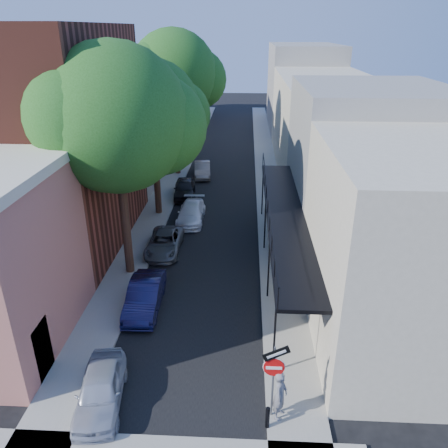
# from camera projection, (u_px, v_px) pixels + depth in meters

# --- Properties ---
(ground) EXTENTS (160.00, 160.00, 0.00)m
(ground) POSITION_uv_depth(u_px,v_px,m) (172.00, 439.00, 13.68)
(ground) COLOR black
(ground) RESTS_ON ground
(road_surface) EXTENTS (6.00, 64.00, 0.01)m
(road_surface) POSITION_uv_depth(u_px,v_px,m) (223.00, 165.00, 41.00)
(road_surface) COLOR black
(road_surface) RESTS_ON ground
(sidewalk_left) EXTENTS (2.00, 64.00, 0.12)m
(sidewalk_left) POSITION_uv_depth(u_px,v_px,m) (181.00, 164.00, 41.17)
(sidewalk_left) COLOR gray
(sidewalk_left) RESTS_ON ground
(sidewalk_right) EXTENTS (2.00, 64.00, 0.12)m
(sidewalk_right) POSITION_uv_depth(u_px,v_px,m) (266.00, 165.00, 40.79)
(sidewalk_right) COLOR gray
(sidewalk_right) RESTS_ON ground
(buildings_left) EXTENTS (10.10, 59.10, 12.00)m
(buildings_left) POSITION_uv_depth(u_px,v_px,m) (117.00, 113.00, 38.29)
(buildings_left) COLOR #B36A5B
(buildings_left) RESTS_ON ground
(buildings_right) EXTENTS (9.80, 55.00, 10.00)m
(buildings_right) POSITION_uv_depth(u_px,v_px,m) (325.00, 120.00, 38.29)
(buildings_right) COLOR beige
(buildings_right) RESTS_ON ground
(sign_post) EXTENTS (0.89, 0.17, 2.99)m
(sign_post) POSITION_uv_depth(u_px,v_px,m) (274.00, 370.00, 13.58)
(sign_post) COLOR #595B60
(sign_post) RESTS_ON ground
(bollard) EXTENTS (0.14, 0.14, 0.80)m
(bollard) POSITION_uv_depth(u_px,v_px,m) (268.00, 418.00, 13.78)
(bollard) COLOR black
(bollard) RESTS_ON sidewalk_right
(oak_near) EXTENTS (7.48, 6.80, 11.42)m
(oak_near) POSITION_uv_depth(u_px,v_px,m) (126.00, 121.00, 19.95)
(oak_near) COLOR #331E14
(oak_near) RESTS_ON ground
(oak_mid) EXTENTS (6.60, 6.00, 10.20)m
(oak_mid) POSITION_uv_depth(u_px,v_px,m) (159.00, 110.00, 27.55)
(oak_mid) COLOR #331E14
(oak_mid) RESTS_ON ground
(oak_far) EXTENTS (7.70, 7.00, 11.90)m
(oak_far) POSITION_uv_depth(u_px,v_px,m) (180.00, 75.00, 35.28)
(oak_far) COLOR #331E14
(oak_far) RESTS_ON ground
(parked_car_a) EXTENTS (1.96, 3.83, 1.25)m
(parked_car_a) POSITION_uv_depth(u_px,v_px,m) (100.00, 389.00, 14.72)
(parked_car_a) COLOR #A6ABB8
(parked_car_a) RESTS_ON ground
(parked_car_b) EXTENTS (1.51, 4.04, 1.32)m
(parked_car_b) POSITION_uv_depth(u_px,v_px,m) (145.00, 296.00, 19.79)
(parked_car_b) COLOR #121138
(parked_car_b) RESTS_ON ground
(parked_car_c) EXTENTS (1.87, 4.02, 1.11)m
(parked_car_c) POSITION_uv_depth(u_px,v_px,m) (165.00, 243.00, 24.93)
(parked_car_c) COLOR #595C61
(parked_car_c) RESTS_ON ground
(parked_car_d) EXTENTS (1.68, 4.12, 1.20)m
(parked_car_d) POSITION_uv_depth(u_px,v_px,m) (191.00, 213.00, 28.84)
(parked_car_d) COLOR white
(parked_car_d) RESTS_ON ground
(parked_car_e) EXTENTS (1.96, 4.06, 1.34)m
(parked_car_e) POSITION_uv_depth(u_px,v_px,m) (185.00, 189.00, 32.99)
(parked_car_e) COLOR black
(parked_car_e) RESTS_ON ground
(parked_car_f) EXTENTS (1.70, 3.89, 1.24)m
(parked_car_f) POSITION_uv_depth(u_px,v_px,m) (202.00, 170.00, 37.58)
(parked_car_f) COLOR slate
(parked_car_f) RESTS_ON ground
(pedestrian) EXTENTS (0.61, 0.76, 1.80)m
(pedestrian) POSITION_uv_depth(u_px,v_px,m) (280.00, 395.00, 13.98)
(pedestrian) COLOR slate
(pedestrian) RESTS_ON sidewalk_right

